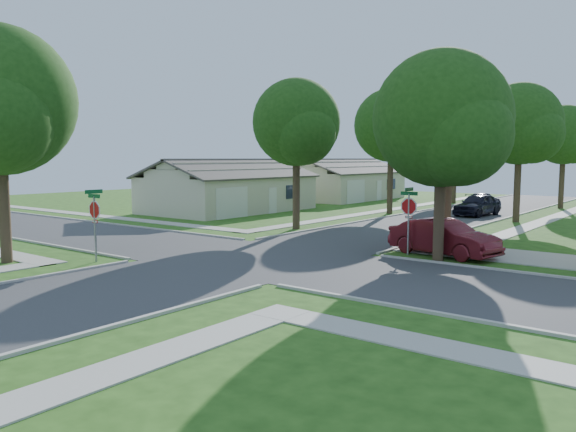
{
  "coord_description": "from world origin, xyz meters",
  "views": [
    {
      "loc": [
        15.48,
        -17.86,
        4.25
      ],
      "look_at": [
        -0.26,
        2.46,
        1.6
      ],
      "focal_mm": 35.0,
      "sensor_mm": 36.0,
      "label": 1
    }
  ],
  "objects_px": {
    "tree_e_mid": "(521,128)",
    "tree_w_far": "(456,145)",
    "tree_ne_corner": "(443,125)",
    "tree_w_mid": "(392,129)",
    "tree_sw_corner": "(0,107)",
    "house_nw_near": "(229,192)",
    "tree_w_near": "(297,127)",
    "house_nw_far": "(342,185)",
    "tree_e_near": "(450,130)",
    "tree_e_far": "(565,138)",
    "stop_sign_sw": "(95,213)",
    "car_driveway": "(444,237)",
    "stop_sign_ne": "(409,209)",
    "car_curb_west": "(483,200)",
    "car_curb_east": "(477,205)"
  },
  "relations": [
    {
      "from": "tree_ne_corner",
      "to": "car_driveway",
      "type": "bearing_deg",
      "value": 105.56
    },
    {
      "from": "tree_w_mid",
      "to": "house_nw_near",
      "type": "height_order",
      "value": "tree_w_mid"
    },
    {
      "from": "stop_sign_sw",
      "to": "car_driveway",
      "type": "xyz_separation_m",
      "value": [
        10.7,
        10.2,
        -1.23
      ]
    },
    {
      "from": "stop_sign_sw",
      "to": "tree_w_mid",
      "type": "distance_m",
      "value": 26.09
    },
    {
      "from": "tree_ne_corner",
      "to": "house_nw_far",
      "type": "relative_size",
      "value": 0.64
    },
    {
      "from": "stop_sign_sw",
      "to": "house_nw_far",
      "type": "xyz_separation_m",
      "value": [
        -11.29,
        36.7,
        -0.51
      ]
    },
    {
      "from": "tree_w_far",
      "to": "stop_sign_ne",
      "type": "bearing_deg",
      "value": -72.3
    },
    {
      "from": "stop_sign_ne",
      "to": "tree_w_far",
      "type": "xyz_separation_m",
      "value": [
        -9.35,
        29.31,
        3.48
      ]
    },
    {
      "from": "tree_ne_corner",
      "to": "tree_w_mid",
      "type": "bearing_deg",
      "value": 123.22
    },
    {
      "from": "stop_sign_sw",
      "to": "tree_sw_corner",
      "type": "bearing_deg",
      "value": -140.03
    },
    {
      "from": "tree_e_far",
      "to": "tree_w_near",
      "type": "xyz_separation_m",
      "value": [
        -9.4,
        -25.0,
        0.14
      ]
    },
    {
      "from": "house_nw_near",
      "to": "house_nw_far",
      "type": "bearing_deg",
      "value": 90.0
    },
    {
      "from": "car_driveway",
      "to": "car_curb_west",
      "type": "height_order",
      "value": "car_driveway"
    },
    {
      "from": "stop_sign_sw",
      "to": "house_nw_far",
      "type": "bearing_deg",
      "value": 107.1
    },
    {
      "from": "tree_e_mid",
      "to": "tree_w_far",
      "type": "height_order",
      "value": "tree_e_mid"
    },
    {
      "from": "tree_w_near",
      "to": "tree_w_mid",
      "type": "distance_m",
      "value": 12.01
    },
    {
      "from": "tree_ne_corner",
      "to": "house_nw_far",
      "type": "distance_m",
      "value": 35.9
    },
    {
      "from": "tree_w_mid",
      "to": "stop_sign_sw",
      "type": "bearing_deg",
      "value": -90.13
    },
    {
      "from": "stop_sign_sw",
      "to": "house_nw_near",
      "type": "distance_m",
      "value": 22.71
    },
    {
      "from": "stop_sign_sw",
      "to": "tree_e_mid",
      "type": "distance_m",
      "value": 27.71
    },
    {
      "from": "stop_sign_ne",
      "to": "car_curb_west",
      "type": "distance_m",
      "value": 27.93
    },
    {
      "from": "stop_sign_ne",
      "to": "tree_e_mid",
      "type": "relative_size",
      "value": 0.32
    },
    {
      "from": "tree_e_near",
      "to": "tree_sw_corner",
      "type": "relative_size",
      "value": 0.87
    },
    {
      "from": "tree_w_near",
      "to": "car_curb_east",
      "type": "distance_m",
      "value": 16.57
    },
    {
      "from": "tree_w_mid",
      "to": "house_nw_far",
      "type": "xyz_separation_m",
      "value": [
        -11.35,
        10.99,
        -4.97
      ]
    },
    {
      "from": "tree_e_mid",
      "to": "tree_sw_corner",
      "type": "xyz_separation_m",
      "value": [
        -12.19,
        -28.0,
        0.01
      ]
    },
    {
      "from": "stop_sign_sw",
      "to": "house_nw_near",
      "type": "bearing_deg",
      "value": 119.83
    },
    {
      "from": "tree_e_mid",
      "to": "car_curb_west",
      "type": "xyz_separation_m",
      "value": [
        -5.96,
        10.96,
        -5.65
      ]
    },
    {
      "from": "tree_e_near",
      "to": "car_driveway",
      "type": "xyz_separation_m",
      "value": [
        1.25,
        -3.51,
        -4.84
      ]
    },
    {
      "from": "tree_w_mid",
      "to": "tree_w_far",
      "type": "distance_m",
      "value": 13.04
    },
    {
      "from": "tree_ne_corner",
      "to": "house_nw_near",
      "type": "distance_m",
      "value": 25.15
    },
    {
      "from": "car_curb_east",
      "to": "car_driveway",
      "type": "bearing_deg",
      "value": -68.91
    },
    {
      "from": "house_nw_far",
      "to": "house_nw_near",
      "type": "bearing_deg",
      "value": -90.0
    },
    {
      "from": "tree_e_near",
      "to": "car_curb_west",
      "type": "height_order",
      "value": "tree_e_near"
    },
    {
      "from": "tree_sw_corner",
      "to": "car_curb_west",
      "type": "relative_size",
      "value": 2.31
    },
    {
      "from": "stop_sign_ne",
      "to": "car_curb_west",
      "type": "xyz_separation_m",
      "value": [
        -5.9,
        27.26,
        -1.43
      ]
    },
    {
      "from": "tree_e_mid",
      "to": "tree_ne_corner",
      "type": "distance_m",
      "value": 16.89
    },
    {
      "from": "tree_w_mid",
      "to": "car_curb_east",
      "type": "bearing_deg",
      "value": 23.75
    },
    {
      "from": "tree_w_far",
      "to": "tree_ne_corner",
      "type": "relative_size",
      "value": 0.93
    },
    {
      "from": "stop_sign_ne",
      "to": "car_driveway",
      "type": "height_order",
      "value": "stop_sign_ne"
    },
    {
      "from": "car_curb_west",
      "to": "stop_sign_ne",
      "type": "bearing_deg",
      "value": 108.38
    },
    {
      "from": "tree_w_mid",
      "to": "tree_sw_corner",
      "type": "relative_size",
      "value": 1.0
    },
    {
      "from": "tree_e_near",
      "to": "tree_w_far",
      "type": "bearing_deg",
      "value": 110.61
    },
    {
      "from": "tree_sw_corner",
      "to": "house_nw_near",
      "type": "bearing_deg",
      "value": 111.26
    },
    {
      "from": "stop_sign_sw",
      "to": "tree_w_near",
      "type": "relative_size",
      "value": 0.33
    },
    {
      "from": "car_curb_west",
      "to": "tree_e_far",
      "type": "bearing_deg",
      "value": -154.91
    },
    {
      "from": "tree_e_near",
      "to": "tree_ne_corner",
      "type": "xyz_separation_m",
      "value": [
        1.61,
        -4.8,
        -0.05
      ]
    },
    {
      "from": "tree_w_far",
      "to": "tree_e_near",
      "type": "bearing_deg",
      "value": -69.39
    },
    {
      "from": "house_nw_near",
      "to": "car_driveway",
      "type": "height_order",
      "value": "house_nw_near"
    },
    {
      "from": "house_nw_far",
      "to": "tree_e_near",
      "type": "bearing_deg",
      "value": -47.94
    }
  ]
}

